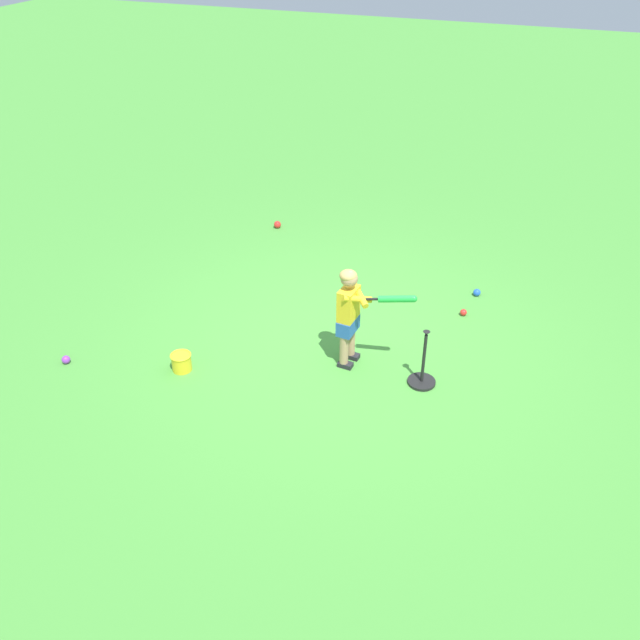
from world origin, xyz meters
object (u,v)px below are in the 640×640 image
at_px(play_ball_behind_batter, 277,225).
at_px(batting_tee, 422,375).
at_px(child_batter, 351,309).
at_px(play_ball_midfield, 477,293).
at_px(play_ball_by_bucket, 463,312).
at_px(play_ball_far_left, 66,360).
at_px(toy_bucket, 181,362).

height_order(play_ball_behind_batter, batting_tee, batting_tee).
bearing_deg(child_batter, play_ball_midfield, -29.24).
bearing_deg(play_ball_by_bucket, play_ball_far_left, 122.55).
distance_m(play_ball_far_left, batting_tee, 3.66).
bearing_deg(child_batter, batting_tee, -95.82).
height_order(play_ball_by_bucket, toy_bucket, toy_bucket).
bearing_deg(play_ball_far_left, toy_bucket, -74.64).
distance_m(play_ball_by_bucket, play_ball_far_left, 4.38).
distance_m(play_ball_midfield, play_ball_behind_batter, 3.13).
height_order(child_batter, toy_bucket, child_batter).
relative_size(child_batter, play_ball_far_left, 12.24).
bearing_deg(play_ball_midfield, batting_tee, 172.94).
bearing_deg(play_ball_behind_batter, play_ball_midfield, -106.61).
bearing_deg(batting_tee, play_ball_far_left, 105.27).
relative_size(child_batter, play_ball_behind_batter, 10.42).
xyz_separation_m(play_ball_behind_batter, play_ball_far_left, (-3.74, 0.76, -0.01)).
relative_size(child_batter, batting_tee, 1.74).
height_order(play_ball_behind_batter, toy_bucket, toy_bucket).
relative_size(play_ball_midfield, play_ball_by_bucket, 1.12).
bearing_deg(toy_bucket, play_ball_midfield, -45.64).
distance_m(child_batter, play_ball_far_left, 3.00).
relative_size(child_batter, play_ball_by_bucket, 13.69).
height_order(play_ball_by_bucket, play_ball_far_left, play_ball_far_left).
height_order(child_batter, play_ball_by_bucket, child_batter).
relative_size(play_ball_far_left, batting_tee, 0.14).
relative_size(play_ball_midfield, batting_tee, 0.14).
bearing_deg(play_ball_far_left, play_ball_midfield, -52.87).
bearing_deg(play_ball_by_bucket, play_ball_behind_batter, 64.66).
bearing_deg(play_ball_far_left, child_batter, -69.25).
bearing_deg(toy_bucket, child_batter, -65.43).
distance_m(play_ball_by_bucket, toy_bucket, 3.23).
height_order(batting_tee, toy_bucket, batting_tee).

